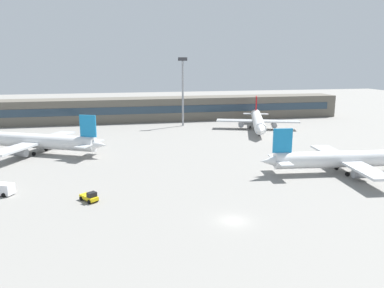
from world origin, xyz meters
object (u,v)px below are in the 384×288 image
(airplane_near, at_px, (352,159))
(floodlight_tower_west, at_px, (183,87))
(baggage_tug_yellow, at_px, (90,197))
(airplane_mid, at_px, (32,141))
(airplane_far, at_px, (258,121))

(airplane_near, distance_m, floodlight_tower_west, 71.18)
(airplane_near, xyz_separation_m, floodlight_tower_west, (-23.81, 66.13, 11.23))
(baggage_tug_yellow, distance_m, floodlight_tower_west, 78.95)
(floodlight_tower_west, bearing_deg, airplane_near, -70.20)
(airplane_mid, relative_size, floodlight_tower_west, 1.59)
(airplane_near, height_order, airplane_far, airplane_far)
(airplane_mid, distance_m, airplane_far, 72.20)
(airplane_near, bearing_deg, baggage_tug_yellow, -173.75)
(airplane_mid, xyz_separation_m, baggage_tug_yellow, (16.09, -38.75, -2.38))
(airplane_near, xyz_separation_m, baggage_tug_yellow, (-53.36, -5.85, -2.18))
(floodlight_tower_west, bearing_deg, airplane_far, -29.05)
(airplane_near, height_order, floodlight_tower_west, floodlight_tower_west)
(airplane_mid, height_order, baggage_tug_yellow, airplane_mid)
(airplane_near, bearing_deg, airplane_far, 90.11)
(airplane_far, bearing_deg, airplane_mid, -163.87)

